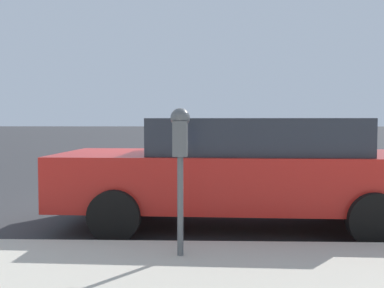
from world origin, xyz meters
TOP-DOWN VIEW (x-y plane):
  - ground_plane at (0.00, 0.00)m, footprint 220.00×220.00m
  - parking_meter at (-2.73, -0.36)m, footprint 0.21×0.19m
  - car_red at (-0.87, -1.12)m, footprint 2.22×5.00m

SIDE VIEW (x-z plane):
  - ground_plane at x=0.00m, z-range 0.00..0.00m
  - car_red at x=-0.87m, z-range 0.05..1.55m
  - parking_meter at x=-2.73m, z-range 0.53..1.97m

